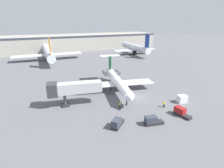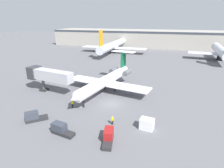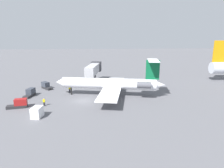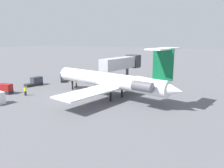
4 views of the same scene
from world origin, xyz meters
name	(u,v)px [view 2 (image 2 of 4)]	position (x,y,z in m)	size (l,w,h in m)	color
ground_plane	(111,104)	(0.00, 0.00, -0.05)	(400.00, 400.00, 0.10)	#5B5B60
regional_jet	(107,80)	(-3.08, 6.89, 3.26)	(23.10, 27.18, 9.15)	white
jet_bridge	(47,75)	(-17.84, 2.37, 4.57)	(13.50, 5.23, 6.28)	#ADADB2
ground_crew_marshaller	(112,120)	(2.70, -8.23, 0.86)	(0.27, 0.41, 1.69)	black
ground_crew_loader	(72,104)	(-7.53, -4.11, 0.86)	(0.46, 0.47, 1.69)	black
baggage_tug_lead	(61,129)	(-4.73, -13.43, 0.84)	(4.19, 2.11, 1.90)	#262628
baggage_tug_trailing	(108,137)	(3.46, -13.10, 0.84)	(2.11, 4.19, 1.90)	#262628
baggage_tug_spare	(34,117)	(-11.77, -11.21, 0.84)	(3.93, 3.69, 1.90)	#262628
cargo_container_uld	(147,124)	(8.84, -7.95, 0.98)	(2.58, 1.99, 1.97)	silver
terminal_building	(151,38)	(0.00, 93.47, 5.28)	(131.74, 24.03, 10.53)	#9E998E
parked_airliner_west_end	(114,45)	(-17.27, 62.54, 4.22)	(36.03, 42.81, 13.25)	silver
parked_airliner_west_mid	(221,51)	(34.28, 57.71, 4.22)	(27.31, 32.30, 13.24)	silver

